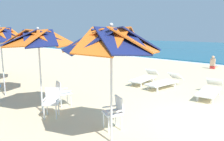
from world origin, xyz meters
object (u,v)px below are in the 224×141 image
Objects in this scene: sun_lounger_2 at (165,82)px; beach_umbrella_0 at (111,41)px; plastic_chair_2 at (52,100)px; sun_lounger_1 at (210,90)px; beach_umbrella_2 at (0,36)px; plastic_chair_0 at (115,111)px; beach_umbrella_1 at (38,39)px; sun_lounger_3 at (145,78)px; plastic_chair_1 at (62,92)px; beachgoer_seated at (213,64)px.

beach_umbrella_0 is at bearing -71.62° from sun_lounger_2.
plastic_chair_2 is 0.39× the size of sun_lounger_1.
plastic_chair_2 is at bearing 3.53° from beach_umbrella_2.
plastic_chair_0 is 1.00× the size of plastic_chair_2.
sun_lounger_2 is (-1.75, 5.28, -2.05)m from beach_umbrella_0.
beach_umbrella_1 is 0.96× the size of beach_umbrella_2.
plastic_chair_0 is 0.39× the size of sun_lounger_3.
beachgoer_seated reaches higher than plastic_chair_1.
plastic_chair_1 is at bearing 128.67° from plastic_chair_2.
sun_lounger_3 is at bearing 64.56° from beach_umbrella_2.
sun_lounger_1 is (3.16, 5.46, -2.04)m from beach_umbrella_1.
sun_lounger_1 is at bearing -1.60° from sun_lounger_3.
beach_umbrella_0 is 3.03m from plastic_chair_2.
beach_umbrella_1 is at bearing -162.47° from plastic_chair_0.
plastic_chair_1 is at bearing 168.02° from beach_umbrella_0.
plastic_chair_1 reaches higher than sun_lounger_1.
sun_lounger_2 is (1.13, 5.46, -2.04)m from beach_umbrella_1.
beach_umbrella_0 is at bearing 2.77° from plastic_chair_2.
beach_umbrella_1 is 1.22× the size of sun_lounger_2.
beachgoer_seated is (0.31, 12.46, -0.20)m from plastic_chair_2.
sun_lounger_1 is 7.45m from beachgoer_seated.
plastic_chair_2 is 3.76m from beach_umbrella_2.
sun_lounger_3 is at bearing 118.65° from beach_umbrella_0.
beach_umbrella_1 is 1.21× the size of sun_lounger_3.
beach_umbrella_0 is at bearing -92.97° from sun_lounger_1.
sun_lounger_2 is 7.07m from beachgoer_seated.
beach_umbrella_0 is 2.89m from beach_umbrella_1.
beach_umbrella_2 is at bearing -176.47° from plastic_chair_2.
sun_lounger_2 is at bearing -179.91° from sun_lounger_1.
plastic_chair_1 is at bearing 98.70° from beach_umbrella_1.
beach_umbrella_0 reaches higher than plastic_chair_0.
beach_umbrella_1 is at bearing -120.03° from sun_lounger_1.
sun_lounger_3 is (-3.21, 0.09, 0.00)m from sun_lounger_1.
plastic_chair_2 is at bearing -116.39° from sun_lounger_1.
sun_lounger_1 is (2.68, 5.40, -0.22)m from plastic_chair_2.
plastic_chair_2 reaches higher than sun_lounger_2.
beach_umbrella_1 is (-2.43, -0.77, 1.83)m from plastic_chair_0.
plastic_chair_2 is 12.47m from beachgoer_seated.
beach_umbrella_2 is at bearing -105.66° from beachgoer_seated.
sun_lounger_1 is at bearing 81.19° from plastic_chair_0.
plastic_chair_1 is (-0.13, 0.82, -1.83)m from beach_umbrella_1.
plastic_chair_0 is at bearing -74.50° from sun_lounger_2.
sun_lounger_2 is at bearing 74.88° from plastic_chair_1.
sun_lounger_2 is 1.19m from sun_lounger_3.
plastic_chair_0 is at bearing -98.81° from sun_lounger_1.
plastic_chair_1 and plastic_chair_2 have the same top height.
sun_lounger_2 is (-2.03, -0.00, 0.00)m from sun_lounger_1.
beach_umbrella_1 reaches higher than sun_lounger_1.
beach_umbrella_1 is 1.20× the size of sun_lounger_1.
plastic_chair_2 is at bearing -51.33° from plastic_chair_1.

